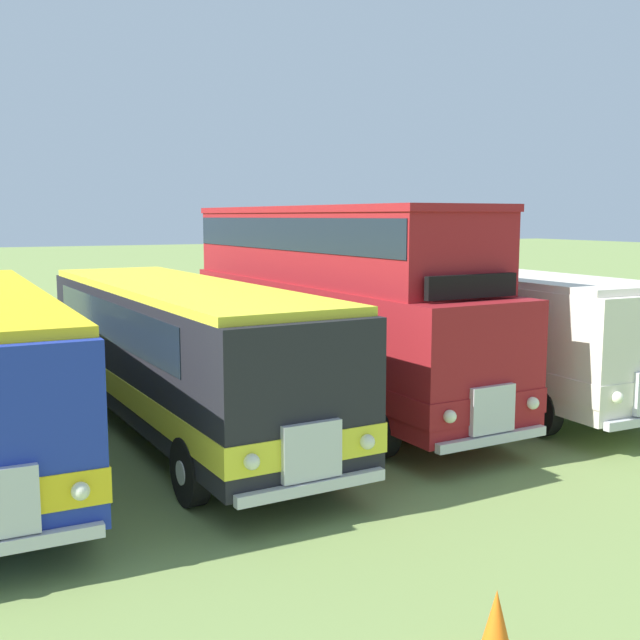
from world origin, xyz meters
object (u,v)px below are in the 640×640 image
object	(u,v)px
bus_fourth_in_row	(332,298)
bus_fifth_in_row	(473,321)
bus_third_in_row	(178,346)
cone_mid_row	(496,625)

from	to	relation	value
bus_fourth_in_row	bus_fifth_in_row	world-z (taller)	bus_fourth_in_row
bus_fourth_in_row	bus_third_in_row	bearing A→B (deg)	-170.09
bus_fifth_in_row	cone_mid_row	distance (m)	11.74
bus_third_in_row	cone_mid_row	bearing A→B (deg)	-86.69
bus_third_in_row	bus_fourth_in_row	distance (m)	3.84
bus_third_in_row	bus_fourth_in_row	bearing A→B (deg)	9.91
bus_fifth_in_row	bus_third_in_row	bearing A→B (deg)	-176.97
bus_fifth_in_row	cone_mid_row	world-z (taller)	bus_fifth_in_row
bus_third_in_row	cone_mid_row	distance (m)	9.11
bus_fourth_in_row	bus_fifth_in_row	distance (m)	3.80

